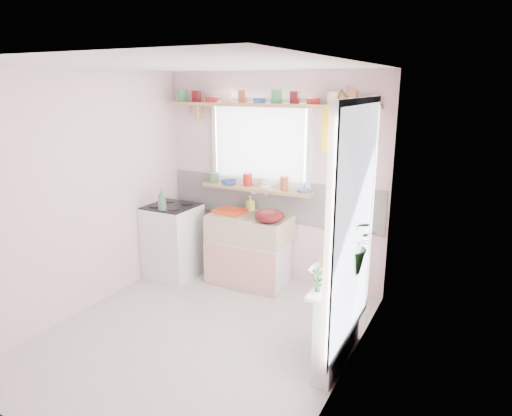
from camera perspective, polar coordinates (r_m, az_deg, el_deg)
The scene contains 19 objects.
room at distance 4.53m, azimuth 5.61°, elevation 2.72°, with size 3.20×3.20×3.20m.
sink_unit at distance 5.50m, azimuth -0.83°, elevation -5.14°, with size 0.95×0.65×1.11m.
cooker at distance 5.79m, azimuth -10.32°, elevation -4.04°, with size 0.58×0.58×0.93m.
radiator_ledge at distance 4.09m, azimuth 10.24°, elevation -13.50°, with size 0.22×0.95×0.78m.
windowsill at distance 5.46m, azimuth 0.07°, elevation 2.46°, with size 1.40×0.22×0.04m, color tan.
pine_shelf at distance 5.26m, azimuth 1.51°, elevation 12.75°, with size 2.52×0.24×0.04m, color tan.
shelf_crockery at distance 5.27m, azimuth 1.09°, elevation 13.56°, with size 2.47×0.11×0.12m.
sill_crockery at distance 5.47m, azimuth -0.39°, elevation 3.26°, with size 1.35×0.11×0.12m.
dish_tray at distance 5.51m, azimuth -3.26°, elevation -0.38°, with size 0.36×0.27×0.04m, color #E94214.
colander at distance 5.10m, azimuth 1.66°, elevation -0.97°, with size 0.33×0.33×0.15m, color #510E10.
jade_plant at distance 3.97m, azimuth 11.84°, elevation -4.41°, with size 0.46×0.40×0.52m, color #295F26.
fruit_bowl at distance 3.91m, azimuth 9.16°, elevation -8.05°, with size 0.33×0.33×0.08m, color white.
herb_pot at distance 3.63m, azimuth 7.72°, elevation -8.87°, with size 0.10×0.07×0.20m, color #2A6829.
soap_bottle_sink at distance 5.57m, azimuth -0.70°, elevation 0.60°, with size 0.08×0.08×0.18m, color #F7F56D.
sill_cup at distance 5.47m, azimuth 0.97°, elevation 3.24°, with size 0.13×0.13×0.10m, color beige.
sill_bowl at distance 5.56m, azimuth -3.42°, elevation 3.20°, with size 0.20×0.20×0.06m, color #2E4D98.
shelf_vase at distance 5.00m, azimuth 10.67°, elevation 13.48°, with size 0.15×0.15×0.15m, color #A65F33.
cooker_bottle at distance 5.44m, azimuth -11.67°, elevation 1.03°, with size 0.10×0.10×0.26m, color #3B7751.
fruit at distance 3.89m, azimuth 9.32°, elevation -7.19°, with size 0.20×0.14×0.10m.
Camera 1 is at (2.29, -3.26, 2.34)m, focal length 32.00 mm.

